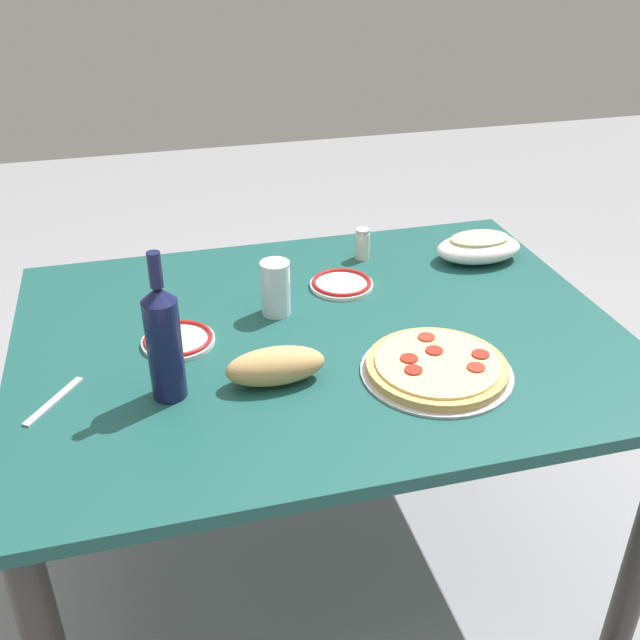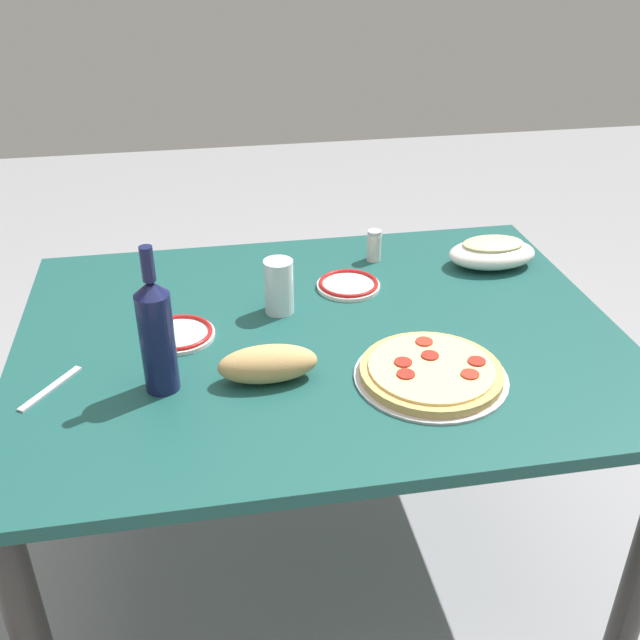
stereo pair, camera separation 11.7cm
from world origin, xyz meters
The scene contains 11 objects.
ground_plane centered at (0.00, 0.00, 0.00)m, with size 8.00×8.00×0.00m, color gray.
dining_table centered at (0.00, 0.00, 0.64)m, with size 1.39×1.05×0.75m.
pepperoni_pizza centered at (-0.19, 0.23, 0.77)m, with size 0.32×0.32×0.03m.
baked_pasta_dish centered at (-0.52, -0.26, 0.79)m, with size 0.24×0.15×0.08m.
wine_bottle centered at (0.36, 0.17, 0.88)m, with size 0.07×0.07×0.32m.
water_glass centered at (0.08, -0.11, 0.82)m, with size 0.07×0.07×0.13m, color silver.
side_plate_near centered at (0.32, -0.03, 0.76)m, with size 0.17×0.17×0.02m.
side_plate_far centered at (-0.11, -0.20, 0.76)m, with size 0.16×0.16×0.02m.
bread_loaf centered at (0.14, 0.18, 0.79)m, with size 0.21×0.09×0.08m, color tan.
spice_shaker centered at (-0.21, -0.35, 0.79)m, with size 0.04×0.04×0.09m.
fork_left centered at (0.58, 0.13, 0.75)m, with size 0.17×0.02×0.01m, color #B7B7BC.
Camera 2 is at (0.26, 1.44, 1.63)m, focal length 41.19 mm.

